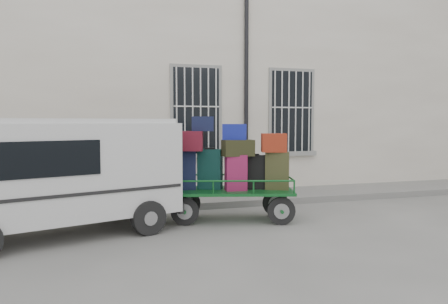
% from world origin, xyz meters
% --- Properties ---
extents(ground, '(80.00, 80.00, 0.00)m').
position_xyz_m(ground, '(0.00, 0.00, 0.00)').
color(ground, slate).
rests_on(ground, ground).
extents(building, '(24.00, 5.15, 6.00)m').
position_xyz_m(building, '(0.00, 5.50, 3.00)').
color(building, beige).
rests_on(building, ground).
extents(sidewalk, '(24.00, 1.70, 0.15)m').
position_xyz_m(sidewalk, '(0.00, 2.20, 0.07)').
color(sidewalk, slate).
rests_on(sidewalk, ground).
extents(luggage_cart, '(2.86, 1.70, 2.08)m').
position_xyz_m(luggage_cart, '(-0.40, 0.20, 1.02)').
color(luggage_cart, black).
rests_on(luggage_cart, ground).
extents(van, '(4.32, 2.79, 2.02)m').
position_xyz_m(van, '(-3.58, -0.05, 1.16)').
color(van, silver).
rests_on(van, ground).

